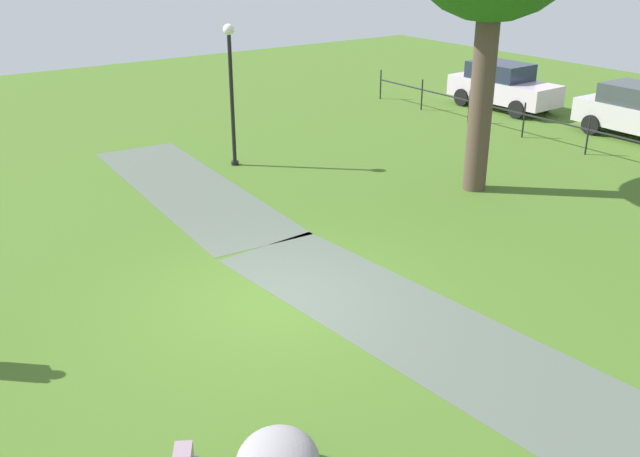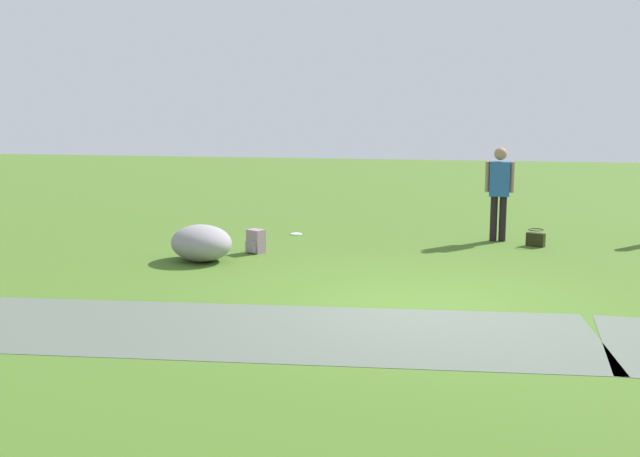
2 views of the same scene
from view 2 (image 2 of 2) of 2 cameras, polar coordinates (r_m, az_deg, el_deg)
ground_plane at (r=9.90m, az=7.29°, el=-5.77°), size 48.00×48.00×0.00m
footpath_segment_mid at (r=8.95m, az=-6.04°, el=-7.38°), size 8.14×2.75×0.01m
lawn_boulder at (r=12.69m, az=-8.68°, el=-1.05°), size 1.43×1.41×0.59m
woman_with_handbag at (r=14.56m, az=12.99°, el=2.97°), size 0.52×0.25×1.72m
handbag_on_grass at (r=14.31m, az=15.50°, el=-0.72°), size 0.36×0.36×0.31m
backpack_by_boulder at (r=13.25m, az=-4.74°, el=-0.97°), size 0.34×0.35×0.40m
frisbee_on_grass at (r=15.02m, az=-1.75°, el=-0.40°), size 0.22×0.22×0.02m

